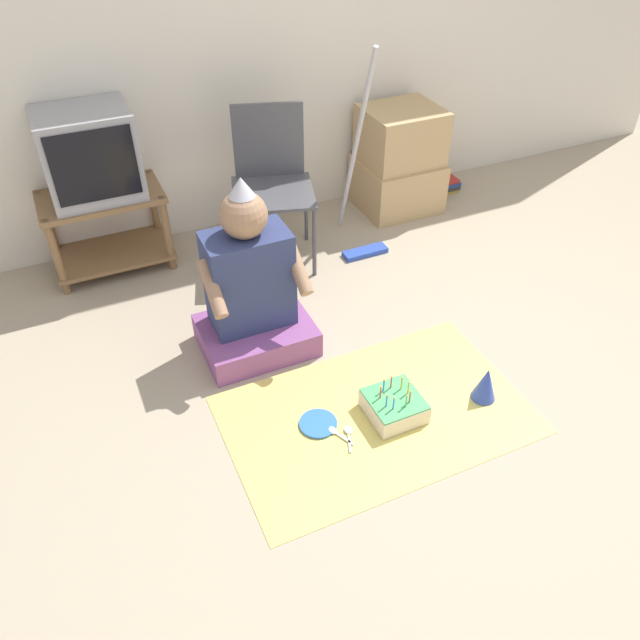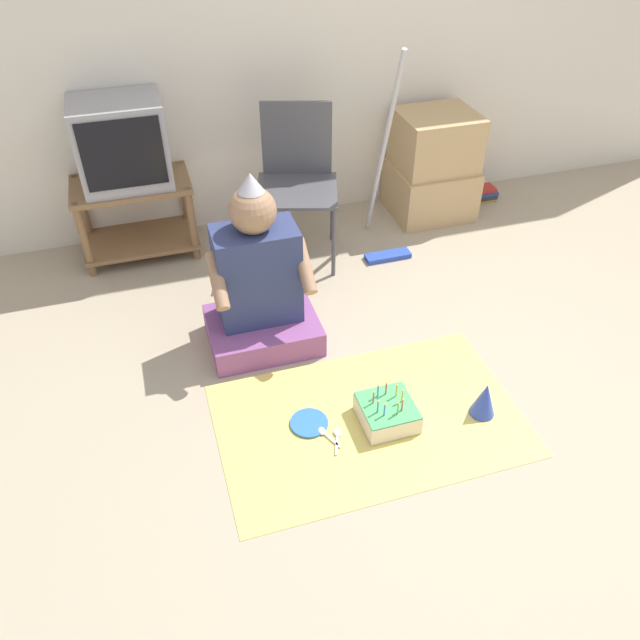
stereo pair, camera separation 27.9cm
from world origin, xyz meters
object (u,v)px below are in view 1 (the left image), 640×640
object	(u,v)px
dust_mop	(360,195)
tv	(89,154)
paper_plate	(318,423)
book_pile	(444,185)
person_seated	(251,292)
party_hat_blue	(486,384)
folding_chair	(271,175)
birthday_cake	(394,406)
cardboard_box_stack	(399,162)

from	to	relation	value
dust_mop	tv	bearing A→B (deg)	163.63
tv	paper_plate	bearing A→B (deg)	-70.68
book_pile	person_seated	distance (m)	2.09
dust_mop	paper_plate	xyz separation A→B (m)	(-0.84, -1.25, -0.35)
tv	party_hat_blue	bearing A→B (deg)	-53.56
dust_mop	person_seated	bearing A→B (deg)	-146.05
dust_mop	party_hat_blue	world-z (taller)	dust_mop
person_seated	party_hat_blue	world-z (taller)	person_seated
book_pile	party_hat_blue	size ratio (longest dim) A/B	1.18
person_seated	party_hat_blue	distance (m)	1.18
book_pile	person_seated	bearing A→B (deg)	-150.72
folding_chair	party_hat_blue	size ratio (longest dim) A/B	5.07
dust_mop	party_hat_blue	bearing A→B (deg)	-92.83
dust_mop	book_pile	size ratio (longest dim) A/B	5.94
birthday_cake	person_seated	bearing A→B (deg)	119.01
folding_chair	cardboard_box_stack	xyz separation A→B (m)	(0.97, 0.19, -0.19)
paper_plate	person_seated	bearing A→B (deg)	95.61
party_hat_blue	tv	bearing A→B (deg)	126.44
folding_chair	party_hat_blue	bearing A→B (deg)	-75.00
folding_chair	cardboard_box_stack	world-z (taller)	folding_chair
folding_chair	cardboard_box_stack	bearing A→B (deg)	11.24
book_pile	birthday_cake	xyz separation A→B (m)	(-1.41, -1.74, 0.01)
birthday_cake	party_hat_blue	xyz separation A→B (m)	(0.43, -0.08, 0.04)
cardboard_box_stack	birthday_cake	world-z (taller)	cardboard_box_stack
tv	party_hat_blue	distance (m)	2.36
dust_mop	person_seated	size ratio (longest dim) A/B	1.33
person_seated	party_hat_blue	size ratio (longest dim) A/B	5.28
birthday_cake	paper_plate	xyz separation A→B (m)	(-0.34, 0.08, -0.04)
book_pile	paper_plate	bearing A→B (deg)	-136.50
cardboard_box_stack	person_seated	world-z (taller)	person_seated
folding_chair	paper_plate	xyz separation A→B (m)	(-0.34, -1.41, -0.50)
tv	birthday_cake	xyz separation A→B (m)	(0.92, -1.75, -0.65)
tv	birthday_cake	bearing A→B (deg)	-62.18
paper_plate	party_hat_blue	bearing A→B (deg)	-12.13
book_pile	birthday_cake	size ratio (longest dim) A/B	0.86
folding_chair	party_hat_blue	world-z (taller)	folding_chair
birthday_cake	party_hat_blue	world-z (taller)	party_hat_blue
person_seated	party_hat_blue	xyz separation A→B (m)	(0.83, -0.81, -0.23)
person_seated	book_pile	bearing A→B (deg)	29.28
book_pile	tv	bearing A→B (deg)	179.74
folding_chair	book_pile	bearing A→B (deg)	9.84
birthday_cake	paper_plate	distance (m)	0.35
birthday_cake	party_hat_blue	size ratio (longest dim) A/B	1.37
cardboard_box_stack	dust_mop	bearing A→B (deg)	-143.11
paper_plate	dust_mop	bearing A→B (deg)	56.13
folding_chair	party_hat_blue	xyz separation A→B (m)	(0.42, -1.58, -0.42)
cardboard_box_stack	birthday_cake	bearing A→B (deg)	-120.05
cardboard_box_stack	dust_mop	size ratio (longest dim) A/B	0.56
folding_chair	birthday_cake	xyz separation A→B (m)	(-0.01, -1.49, -0.46)
person_seated	dust_mop	bearing A→B (deg)	33.95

